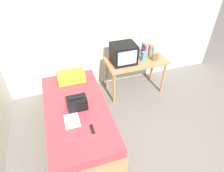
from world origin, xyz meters
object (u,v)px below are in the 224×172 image
Objects in this scene: picture_frame at (155,57)px; magazine at (72,121)px; desk at (136,64)px; book_row at (147,50)px; pillow at (71,77)px; water_bottle at (144,56)px; bed at (78,118)px; remote_dark at (92,129)px; handbag at (77,103)px; tv at (123,53)px.

magazine is at bearing -155.38° from picture_frame.
book_row reaches higher than desk.
magazine is (-1.68, -1.05, -0.36)m from book_row.
book_row is 1.55m from pillow.
desk reaches higher than magazine.
water_bottle is (0.12, -0.06, 0.18)m from desk.
picture_frame reaches higher than desk.
magazine is (-1.52, -0.87, -0.33)m from water_bottle.
bed is 1.80m from picture_frame.
remote_dark is at bearing -85.85° from pillow.
bed is 1.72× the size of desk.
book_row reaches higher than water_bottle.
picture_frame is at bearing 34.98° from remote_dark.
handbag is at bearing 61.81° from magazine.
desk is 0.39m from picture_frame.
tv is at bearing 166.55° from picture_frame.
tv is 2.43× the size of water_bottle.
pillow is at bearing 174.35° from tv.
remote_dark is (-0.89, -1.18, -0.42)m from tv.
bed is 6.90× the size of magazine.
picture_frame reaches higher than bed.
tv is 3.02× the size of picture_frame.
tv is 1.47× the size of handbag.
picture_frame is 1.83m from remote_dark.
picture_frame reaches higher than pillow.
bed is at bearing -162.13° from picture_frame.
desk is 6.40× the size of water_bottle.
book_row is 1.76m from handbag.
handbag is (-1.55, -0.81, -0.26)m from book_row.
desk reaches higher than handbag.
pillow is at bearing 173.28° from water_bottle.
remote_dark is (0.14, -0.51, 0.26)m from bed.
remote_dark reaches higher than bed.
bed is at bearing 69.03° from magazine.
tv is 2.82× the size of remote_dark.
picture_frame is (0.05, -0.26, -0.04)m from book_row.
bed is 1.86m from book_row.
book_row is at bearing 31.96° from magazine.
picture_frame is 0.49× the size of handbag.
desk is 7.96× the size of picture_frame.
pillow reaches higher than remote_dark.
pillow reaches higher than bed.
water_bottle is 1.72m from remote_dark.
water_bottle is 0.22m from picture_frame.
remote_dark is at bearing -137.97° from book_row.
magazine is (-1.72, -0.79, -0.32)m from picture_frame.
remote_dark is (-1.27, -1.11, -0.33)m from water_bottle.
pillow is at bearing 81.64° from magazine.
pillow is 0.79m from handbag.
desk is 4.00× the size of magazine.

